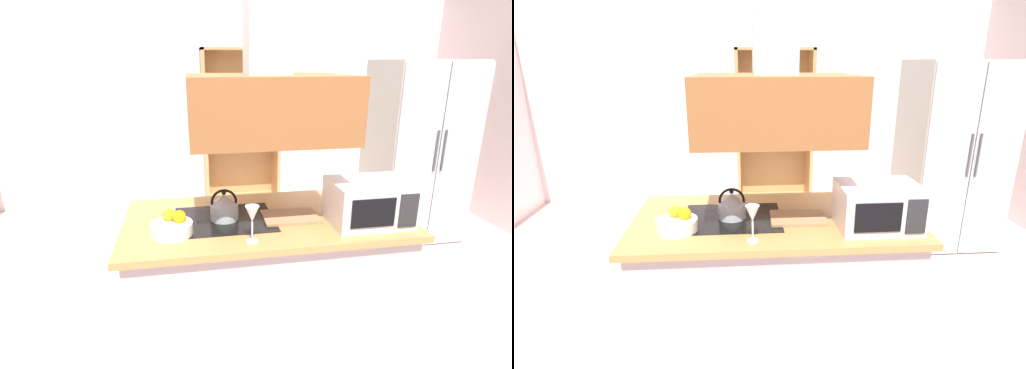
% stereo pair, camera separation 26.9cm
% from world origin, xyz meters
% --- Properties ---
extents(ground_plane, '(7.80, 7.80, 0.00)m').
position_xyz_m(ground_plane, '(0.00, 0.00, 0.00)').
color(ground_plane, beige).
extents(wall_back, '(6.00, 0.12, 2.70)m').
position_xyz_m(wall_back, '(0.00, 3.00, 1.35)').
color(wall_back, silver).
rests_on(wall_back, ground).
extents(kitchen_island, '(1.74, 0.89, 0.90)m').
position_xyz_m(kitchen_island, '(-0.07, 0.06, 0.45)').
color(kitchen_island, '#BFADAE').
rests_on(kitchen_island, ground).
extents(range_hood, '(0.90, 0.70, 1.30)m').
position_xyz_m(range_hood, '(-0.07, 0.06, 1.70)').
color(range_hood, brown).
extents(refrigerator, '(0.90, 0.77, 1.85)m').
position_xyz_m(refrigerator, '(1.84, 1.47, 0.92)').
color(refrigerator, '#B8C0B5').
rests_on(refrigerator, ground).
extents(dish_cabinet, '(0.97, 0.40, 1.98)m').
position_xyz_m(dish_cabinet, '(0.16, 2.78, 0.89)').
color(dish_cabinet, tan).
rests_on(dish_cabinet, ground).
extents(kettle, '(0.17, 0.17, 0.19)m').
position_xyz_m(kettle, '(-0.33, 0.06, 0.98)').
color(kettle, '#B1B9BC').
rests_on(kettle, kitchen_island).
extents(cutting_board, '(0.35, 0.25, 0.02)m').
position_xyz_m(cutting_board, '(0.08, 0.01, 0.91)').
color(cutting_board, '#A57B55').
rests_on(cutting_board, kitchen_island).
extents(microwave, '(0.46, 0.35, 0.26)m').
position_xyz_m(microwave, '(0.52, -0.13, 1.03)').
color(microwave, silver).
rests_on(microwave, kitchen_island).
extents(wine_glass_on_counter, '(0.08, 0.08, 0.21)m').
position_xyz_m(wine_glass_on_counter, '(-0.21, -0.27, 1.05)').
color(wine_glass_on_counter, silver).
rests_on(wine_glass_on_counter, kitchen_island).
extents(fruit_bowl, '(0.23, 0.23, 0.14)m').
position_xyz_m(fruit_bowl, '(-0.64, -0.09, 0.95)').
color(fruit_bowl, silver).
rests_on(fruit_bowl, kitchen_island).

